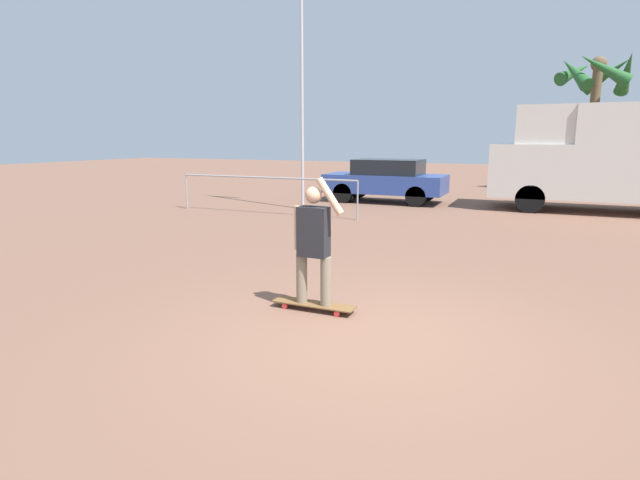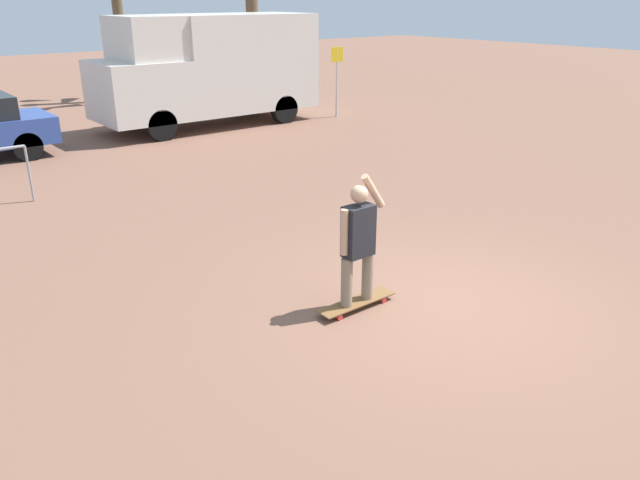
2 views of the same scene
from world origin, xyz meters
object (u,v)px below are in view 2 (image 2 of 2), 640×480
at_px(skateboard, 357,302).
at_px(person_skateboarder, 358,239).
at_px(camper_van, 210,66).
at_px(street_sign, 337,72).

relative_size(skateboard, person_skateboarder, 0.67).
bearing_deg(camper_van, street_sign, -18.28).
relative_size(skateboard, camper_van, 0.17).
distance_m(person_skateboarder, camper_van, 12.17).
xyz_separation_m(camper_van, street_sign, (3.71, -1.23, -0.31)).
height_order(person_skateboarder, camper_van, camper_van).
height_order(camper_van, street_sign, camper_van).
bearing_deg(person_skateboarder, skateboard, 0.00).
distance_m(skateboard, street_sign, 13.01).
distance_m(skateboard, camper_van, 12.26).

